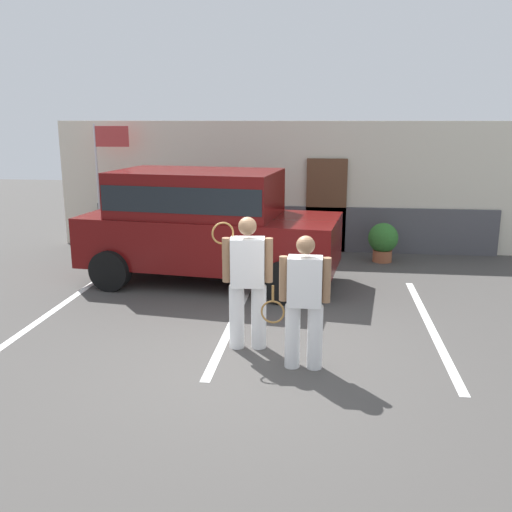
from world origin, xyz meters
The scene contains 10 objects.
ground_plane centered at (0.00, 0.00, 0.00)m, with size 40.00×40.00×0.00m, color #423F3D.
parking_stripe_0 centered at (-3.44, 1.50, 0.00)m, with size 0.12×4.40×0.01m, color silver.
parking_stripe_1 centered at (-0.55, 1.50, 0.00)m, with size 0.12×4.40×0.01m, color silver.
parking_stripe_2 centered at (2.35, 1.50, 0.00)m, with size 0.12×4.40×0.01m, color silver.
house_frontage centered at (0.01, 6.33, 1.37)m, with size 10.88×0.40×2.91m.
parked_suv centered at (-1.40, 3.40, 1.15)m, with size 4.79×2.59×2.05m.
tennis_player_man centered at (-0.20, 0.39, 0.92)m, with size 0.78×0.31×1.75m.
tennis_player_woman centered at (0.56, -0.14, 0.85)m, with size 0.87×0.26×1.64m.
potted_plant_by_porch centered at (2.01, 5.32, 0.46)m, with size 0.63×0.63×0.83m.
flag_pole centered at (-4.17, 5.72, 1.98)m, with size 0.80×0.05×2.85m.
Camera 1 is at (0.77, -6.53, 2.95)m, focal length 39.52 mm.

